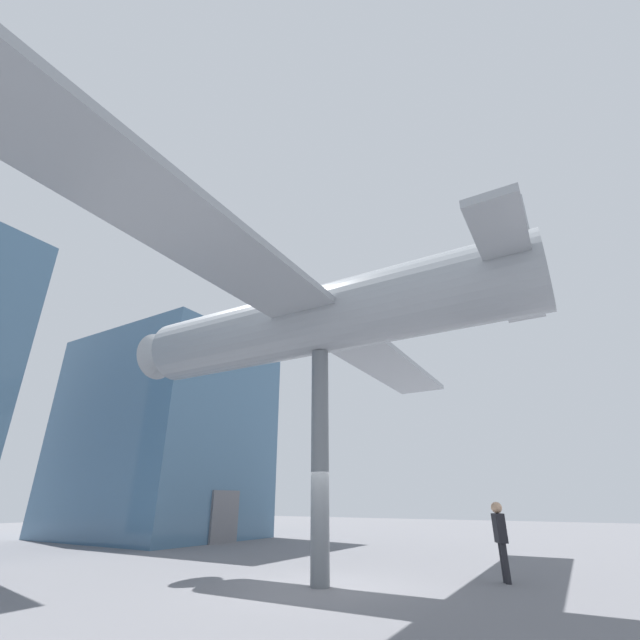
# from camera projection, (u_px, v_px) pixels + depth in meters

# --- Properties ---
(ground_plane) EXTENTS (80.00, 80.00, 0.00)m
(ground_plane) POSITION_uv_depth(u_px,v_px,m) (320.00, 588.00, 9.78)
(ground_plane) COLOR slate
(glass_pavilion_right) EXTENTS (8.07, 10.16, 11.25)m
(glass_pavilion_right) POSITION_uv_depth(u_px,v_px,m) (165.00, 435.00, 24.52)
(glass_pavilion_right) COLOR slate
(glass_pavilion_right) RESTS_ON ground_plane
(support_pylon_central) EXTENTS (0.46, 0.46, 5.68)m
(support_pylon_central) POSITION_uv_depth(u_px,v_px,m) (320.00, 458.00, 10.89)
(support_pylon_central) COLOR slate
(support_pylon_central) RESTS_ON ground_plane
(suspended_airplane) EXTENTS (19.54, 13.22, 3.11)m
(suspended_airplane) POSITION_uv_depth(u_px,v_px,m) (315.00, 321.00, 12.46)
(suspended_airplane) COLOR #93999E
(suspended_airplane) RESTS_ON support_pylon_central
(visitor_person) EXTENTS (0.46, 0.38, 1.81)m
(visitor_person) POSITION_uv_depth(u_px,v_px,m) (500.00, 535.00, 10.66)
(visitor_person) COLOR #232328
(visitor_person) RESTS_ON ground_plane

